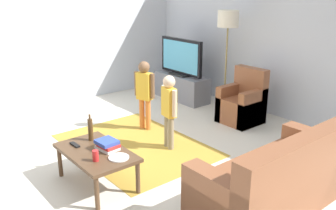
# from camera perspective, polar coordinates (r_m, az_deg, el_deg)

# --- Properties ---
(ground) EXTENTS (7.80, 7.80, 0.00)m
(ground) POSITION_cam_1_polar(r_m,az_deg,el_deg) (4.83, -5.59, -8.75)
(ground) COLOR beige
(wall_back) EXTENTS (6.00, 0.12, 2.70)m
(wall_back) POSITION_cam_1_polar(r_m,az_deg,el_deg) (6.51, 16.89, 10.07)
(wall_back) COLOR silver
(wall_back) RESTS_ON ground
(wall_left) EXTENTS (0.12, 6.00, 2.70)m
(wall_left) POSITION_cam_1_polar(r_m,az_deg,el_deg) (7.07, -19.82, 10.38)
(wall_left) COLOR silver
(wall_left) RESTS_ON ground
(area_rug) EXTENTS (2.20, 1.60, 0.01)m
(area_rug) POSITION_cam_1_polar(r_m,az_deg,el_deg) (5.29, -5.12, -6.22)
(area_rug) COLOR #B28C33
(area_rug) RESTS_ON ground
(tv_stand) EXTENTS (1.20, 0.44, 0.50)m
(tv_stand) POSITION_cam_1_polar(r_m,az_deg,el_deg) (7.29, 2.12, 2.77)
(tv_stand) COLOR slate
(tv_stand) RESTS_ON ground
(tv) EXTENTS (1.10, 0.28, 0.71)m
(tv) POSITION_cam_1_polar(r_m,az_deg,el_deg) (7.14, 2.04, 7.42)
(tv) COLOR black
(tv) RESTS_ON tv_stand
(couch) EXTENTS (0.80, 1.80, 0.86)m
(couch) POSITION_cam_1_polar(r_m,az_deg,el_deg) (3.94, 17.04, -11.43)
(couch) COLOR brown
(couch) RESTS_ON ground
(armchair) EXTENTS (0.60, 0.60, 0.90)m
(armchair) POSITION_cam_1_polar(r_m,az_deg,el_deg) (6.19, 11.64, 0.07)
(armchair) COLOR brown
(armchair) RESTS_ON ground
(floor_lamp) EXTENTS (0.36, 0.36, 1.78)m
(floor_lamp) POSITION_cam_1_polar(r_m,az_deg,el_deg) (6.46, 9.32, 12.29)
(floor_lamp) COLOR #262626
(floor_lamp) RESTS_ON ground
(child_near_tv) EXTENTS (0.35, 0.20, 1.09)m
(child_near_tv) POSITION_cam_1_polar(r_m,az_deg,el_deg) (5.65, -3.69, 2.49)
(child_near_tv) COLOR orange
(child_near_tv) RESTS_ON ground
(child_center) EXTENTS (0.35, 0.17, 1.04)m
(child_center) POSITION_cam_1_polar(r_m,az_deg,el_deg) (4.97, 0.16, -0.06)
(child_center) COLOR gray
(child_center) RESTS_ON ground
(coffee_table) EXTENTS (1.00, 0.60, 0.42)m
(coffee_table) POSITION_cam_1_polar(r_m,az_deg,el_deg) (4.22, -11.12, -7.60)
(coffee_table) COLOR #513823
(coffee_table) RESTS_ON ground
(book_stack) EXTENTS (0.27, 0.22, 0.11)m
(book_stack) POSITION_cam_1_polar(r_m,az_deg,el_deg) (4.19, -9.41, -6.14)
(book_stack) COLOR white
(book_stack) RESTS_ON coffee_table
(bottle) EXTENTS (0.06, 0.06, 0.33)m
(bottle) POSITION_cam_1_polar(r_m,az_deg,el_deg) (4.43, -11.98, -3.72)
(bottle) COLOR #4C3319
(bottle) RESTS_ON coffee_table
(tv_remote) EXTENTS (0.17, 0.05, 0.02)m
(tv_remote) POSITION_cam_1_polar(r_m,az_deg,el_deg) (4.38, -14.30, -6.01)
(tv_remote) COLOR black
(tv_remote) RESTS_ON coffee_table
(soda_can) EXTENTS (0.07, 0.07, 0.12)m
(soda_can) POSITION_cam_1_polar(r_m,az_deg,el_deg) (3.95, -11.22, -7.75)
(soda_can) COLOR red
(soda_can) RESTS_ON coffee_table
(plate) EXTENTS (0.22, 0.22, 0.02)m
(plate) POSITION_cam_1_polar(r_m,az_deg,el_deg) (3.99, -7.67, -8.11)
(plate) COLOR white
(plate) RESTS_ON coffee_table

